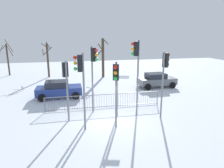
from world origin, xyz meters
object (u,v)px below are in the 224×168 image
at_px(traffic_light_foreground_right, 116,81).
at_px(bare_tree_left, 48,59).
at_px(traffic_light_foreground_left, 66,77).
at_px(direction_sign_post, 118,92).
at_px(bare_tree_centre, 8,58).
at_px(traffic_light_rear_right, 136,61).
at_px(bare_tree_right, 103,57).
at_px(traffic_light_mid_left, 94,65).
at_px(car_grey_mid, 156,80).
at_px(car_blue_trailing, 59,89).
at_px(traffic_light_rear_left, 81,75).
at_px(traffic_light_mid_right, 165,70).

distance_m(traffic_light_foreground_right, bare_tree_left, 16.73).
bearing_deg(bare_tree_left, traffic_light_foreground_left, -80.54).
relative_size(direction_sign_post, bare_tree_centre, 0.64).
height_order(traffic_light_rear_right, bare_tree_right, traffic_light_rear_right).
bearing_deg(traffic_light_mid_left, bare_tree_centre, -96.78).
distance_m(traffic_light_mid_left, direction_sign_post, 2.45).
xyz_separation_m(car_grey_mid, bare_tree_centre, (-16.60, 9.95, 1.56)).
relative_size(car_blue_trailing, bare_tree_right, 0.78).
xyz_separation_m(traffic_light_rear_left, car_grey_mid, (8.17, 8.01, -2.44)).
relative_size(traffic_light_mid_left, bare_tree_right, 0.94).
bearing_deg(car_blue_trailing, traffic_light_mid_left, -56.83).
distance_m(traffic_light_mid_left, bare_tree_centre, 18.12).
xyz_separation_m(traffic_light_mid_left, traffic_light_foreground_left, (-1.84, -0.97, -0.56)).
relative_size(traffic_light_rear_left, traffic_light_foreground_left, 1.15).
distance_m(traffic_light_mid_right, bare_tree_centre, 22.03).
bearing_deg(traffic_light_mid_right, traffic_light_foreground_left, -124.94).
bearing_deg(car_grey_mid, car_blue_trailing, -172.48).
relative_size(traffic_light_rear_right, bare_tree_centre, 1.05).
xyz_separation_m(car_blue_trailing, car_grey_mid, (9.73, 1.53, 0.00)).
height_order(direction_sign_post, bare_tree_right, bare_tree_right).
xyz_separation_m(traffic_light_rear_right, car_blue_trailing, (-5.16, 5.12, -2.88)).
relative_size(traffic_light_mid_right, traffic_light_foreground_right, 1.11).
xyz_separation_m(bare_tree_left, bare_tree_centre, (-5.26, 2.29, 0.02)).
height_order(traffic_light_mid_left, traffic_light_foreground_left, traffic_light_mid_left).
height_order(traffic_light_mid_right, traffic_light_foreground_right, traffic_light_mid_right).
height_order(traffic_light_rear_left, car_blue_trailing, traffic_light_rear_left).
xyz_separation_m(traffic_light_rear_left, direction_sign_post, (2.44, 1.40, -1.51)).
height_order(direction_sign_post, bare_tree_left, bare_tree_left).
relative_size(direction_sign_post, bare_tree_right, 0.62).
height_order(traffic_light_mid_left, car_blue_trailing, traffic_light_mid_left).
xyz_separation_m(traffic_light_rear_left, bare_tree_centre, (-8.43, 17.96, -0.88)).
bearing_deg(traffic_light_foreground_right, traffic_light_rear_right, -116.53).
distance_m(direction_sign_post, bare_tree_centre, 19.82).
distance_m(traffic_light_foreground_right, traffic_light_mid_left, 2.98).
distance_m(car_grey_mid, bare_tree_centre, 19.42).
bearing_deg(car_blue_trailing, car_grey_mid, 8.99).
relative_size(traffic_light_mid_left, bare_tree_centre, 0.96).
xyz_separation_m(traffic_light_mid_right, traffic_light_mid_left, (-4.27, 1.80, 0.18)).
relative_size(traffic_light_rear_left, bare_tree_right, 0.90).
bearing_deg(car_grey_mid, traffic_light_mid_right, -113.07).
relative_size(traffic_light_rear_right, bare_tree_left, 1.12).
distance_m(traffic_light_rear_left, traffic_light_foreground_left, 1.82).
xyz_separation_m(traffic_light_foreground_right, bare_tree_centre, (-10.32, 18.23, -0.51)).
relative_size(traffic_light_rear_left, car_grey_mid, 1.14).
relative_size(traffic_light_mid_right, car_grey_mid, 1.12).
distance_m(car_blue_trailing, bare_tree_right, 9.54).
height_order(traffic_light_rear_left, bare_tree_centre, bare_tree_centre).
xyz_separation_m(bare_tree_centre, bare_tree_right, (12.08, -3.69, 0.21)).
bearing_deg(traffic_light_rear_right, traffic_light_rear_left, 103.08).
bearing_deg(car_grey_mid, bare_tree_right, 124.39).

